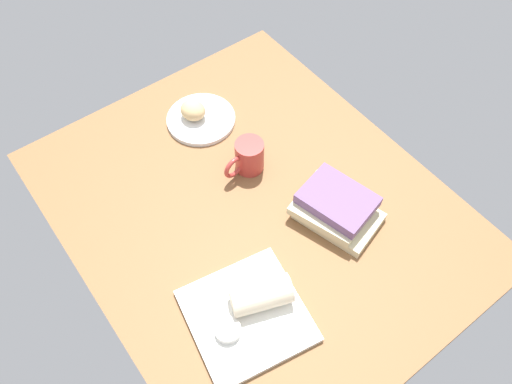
{
  "coord_description": "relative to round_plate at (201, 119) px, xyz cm",
  "views": [
    {
      "loc": [
        58.95,
        -43.76,
        116.34
      ],
      "look_at": [
        -1.38,
        1.76,
        7.0
      ],
      "focal_mm": 36.17,
      "sensor_mm": 36.0,
      "label": 1
    }
  ],
  "objects": [
    {
      "name": "scone_pastry",
      "position": [
        -1.48,
        -1.48,
        3.43
      ],
      "size": [
        9.28,
        8.71,
        5.46
      ],
      "primitive_type": "ellipsoid",
      "rotation": [
        0.0,
        0.0,
        0.33
      ],
      "color": "tan",
      "rests_on": "round_plate"
    },
    {
      "name": "breakfast_wrap",
      "position": [
        55.65,
        -20.44,
        4.32
      ],
      "size": [
        11.21,
        15.22,
        6.84
      ],
      "primitive_type": "cylinder",
      "rotation": [
        1.57,
        0.0,
        5.92
      ],
      "color": "beige",
      "rests_on": "square_plate"
    },
    {
      "name": "coffee_mug",
      "position": [
        22.14,
        0.8,
        4.1
      ],
      "size": [
        7.81,
        12.78,
        9.39
      ],
      "color": "#B23833",
      "rests_on": "dining_table"
    },
    {
      "name": "square_plate",
      "position": [
        56.22,
        -24.96,
        0.1
      ],
      "size": [
        29.39,
        29.39,
        1.6
      ],
      "primitive_type": "cube",
      "rotation": [
        0.0,
        0.0,
        -0.18
      ],
      "color": "white",
      "rests_on": "dining_table"
    },
    {
      "name": "book_stack",
      "position": [
        48.03,
        9.13,
        3.11
      ],
      "size": [
        24.06,
        20.2,
        7.95
      ],
      "color": "beige",
      "rests_on": "dining_table"
    },
    {
      "name": "dining_table",
      "position": [
        32.96,
        -5.48,
        -2.7
      ],
      "size": [
        110.0,
        90.0,
        4.0
      ],
      "primitive_type": "cube",
      "color": "brown",
      "rests_on": "ground"
    },
    {
      "name": "round_plate",
      "position": [
        0.0,
        0.0,
        0.0
      ],
      "size": [
        19.96,
        19.96,
        1.4
      ],
      "primitive_type": "cylinder",
      "color": "white",
      "rests_on": "dining_table"
    },
    {
      "name": "sauce_cup",
      "position": [
        56.93,
        -30.6,
        2.04
      ],
      "size": [
        5.84,
        5.84,
        2.11
      ],
      "color": "silver",
      "rests_on": "square_plate"
    }
  ]
}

